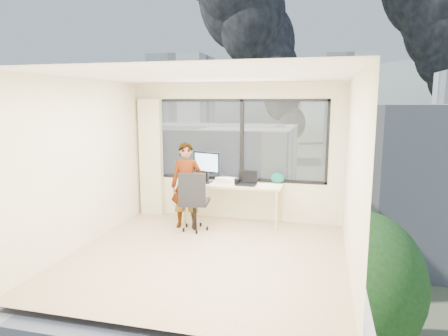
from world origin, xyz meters
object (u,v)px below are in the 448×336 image
(chair, at_px, (195,200))
(person, at_px, (187,186))
(desk, at_px, (233,203))
(handbag, at_px, (277,178))
(laptop, at_px, (246,179))
(monitor, at_px, (207,167))
(game_console, at_px, (226,179))

(chair, bearing_deg, person, 139.33)
(desk, xyz_separation_m, handbag, (0.80, 0.24, 0.48))
(chair, distance_m, laptop, 1.02)
(laptop, relative_size, handbag, 1.41)
(monitor, distance_m, handbag, 1.34)
(desk, height_order, handbag, handbag)
(desk, height_order, game_console, game_console)
(handbag, bearing_deg, laptop, -137.63)
(person, xyz_separation_m, laptop, (1.01, 0.39, 0.10))
(monitor, bearing_deg, desk, 10.23)
(desk, xyz_separation_m, person, (-0.74, -0.45, 0.39))
(desk, distance_m, laptop, 0.56)
(monitor, xyz_separation_m, handbag, (1.31, 0.17, -0.19))
(desk, relative_size, person, 1.17)
(person, bearing_deg, handbag, 14.77)
(chair, xyz_separation_m, game_console, (0.38, 0.76, 0.25))
(chair, height_order, game_console, chair)
(chair, relative_size, monitor, 1.87)
(person, distance_m, handbag, 1.69)
(laptop, bearing_deg, handbag, 33.39)
(game_console, relative_size, handbag, 1.19)
(handbag, bearing_deg, chair, -135.76)
(chair, xyz_separation_m, handbag, (1.35, 0.81, 0.31))
(chair, xyz_separation_m, monitor, (0.04, 0.64, 0.50))
(desk, bearing_deg, monitor, 172.93)
(chair, relative_size, handbag, 4.03)
(game_console, bearing_deg, chair, -98.62)
(desk, bearing_deg, person, -148.69)
(desk, bearing_deg, chair, -133.81)
(monitor, height_order, game_console, monitor)
(game_console, relative_size, laptop, 0.84)
(game_console, bearing_deg, monitor, -142.90)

